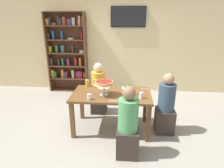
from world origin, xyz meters
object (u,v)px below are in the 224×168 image
water_glass_clear_near (141,95)px  diner_head_east (166,108)px  salad_plate_far_diner (127,87)px  beer_glass_amber_short (95,83)px  bookshelf (67,52)px  cutlery_knife_near (145,89)px  beer_glass_amber_tall (87,83)px  television (128,17)px  cutlery_fork_far (133,100)px  cutlery_fork_near (114,101)px  deep_dish_pizza_stand (104,84)px  salad_plate_near_diner (104,87)px  diner_far_left (99,92)px  diner_near_right (128,127)px  dining_table (112,99)px  water_glass_clear_spare (89,97)px  water_glass_clear_far (133,92)px

water_glass_clear_near → diner_head_east: bearing=21.1°
salad_plate_far_diner → beer_glass_amber_short: (-0.66, 0.04, 0.06)m
bookshelf → cutlery_knife_near: size_ratio=12.29×
diner_head_east → beer_glass_amber_tall: 1.59m
bookshelf → television: size_ratio=2.39×
cutlery_fork_far → cutlery_fork_near: bearing=176.2°
diner_head_east → salad_plate_far_diner: (-0.71, 0.29, 0.27)m
deep_dish_pizza_stand → television: bearing=79.9°
deep_dish_pizza_stand → bookshelf: bearing=121.9°
salad_plate_near_diner → cutlery_fork_far: 0.79m
diner_far_left → diner_head_east: bearing=63.3°
television → cutlery_fork_far: television is taller
diner_far_left → diner_head_east: size_ratio=1.00×
diner_near_right → diner_head_east: size_ratio=1.00×
dining_table → bookshelf: 2.52m
television → beer_glass_amber_short: 2.26m
salad_plate_near_diner → cutlery_knife_near: size_ratio=1.35×
water_glass_clear_near → cutlery_knife_near: bearing=77.8°
beer_glass_amber_short → water_glass_clear_near: bearing=-29.6°
diner_near_right → salad_plate_near_diner: size_ratio=4.73×
dining_table → water_glass_clear_spare: size_ratio=14.32×
diner_near_right → bookshelf: bearing=32.5°
diner_head_east → water_glass_clear_near: size_ratio=10.38×
television → salad_plate_near_diner: (-0.44, -1.81, -1.32)m
diner_far_left → beer_glass_amber_short: size_ratio=7.37×
diner_near_right → water_glass_clear_near: bearing=-22.0°
water_glass_clear_spare → cutlery_fork_far: bearing=3.2°
dining_table → television: bearing=82.9°
diner_far_left → cutlery_knife_near: size_ratio=6.39×
dining_table → salad_plate_near_diner: (-0.17, 0.29, 0.11)m
beer_glass_amber_short → cutlery_knife_near: (1.00, -0.05, -0.08)m
dining_table → diner_far_left: (-0.35, 0.68, -0.15)m
cutlery_fork_near → cutlery_fork_far: bearing=16.0°
diner_head_east → salad_plate_near_diner: 1.24m
diner_near_right → salad_plate_near_diner: diner_near_right is taller
deep_dish_pizza_stand → water_glass_clear_far: (0.51, 0.06, -0.17)m
cutlery_fork_far → bookshelf: bearing=112.9°
water_glass_clear_near → cutlery_fork_far: 0.18m
diner_near_right → cutlery_fork_far: (0.07, 0.46, 0.25)m
beer_glass_amber_short → deep_dish_pizza_stand: bearing=-59.7°
cutlery_fork_far → water_glass_clear_near: bearing=14.1°
diner_far_left → cutlery_fork_near: bearing=22.2°
beer_glass_amber_tall → diner_far_left: bearing=63.8°
diner_far_left → cutlery_fork_far: bearing=37.6°
bookshelf → beer_glass_amber_short: bookshelf is taller
bookshelf → cutlery_fork_far: size_ratio=12.29×
diner_near_right → salad_plate_near_diner: 1.15m
diner_near_right → salad_plate_near_diner: bearing=25.6°
diner_head_east → cutlery_fork_far: diner_head_east is taller
deep_dish_pizza_stand → cutlery_fork_far: bearing=-19.7°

